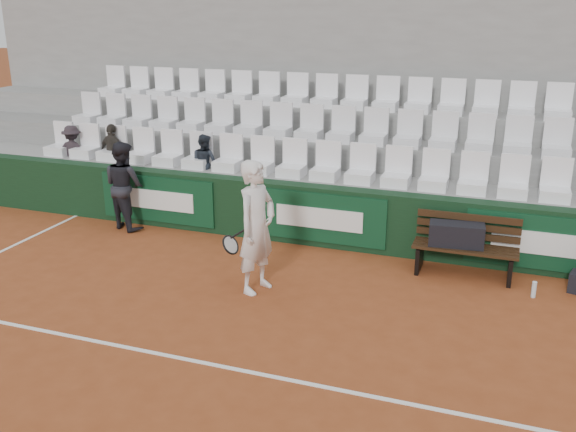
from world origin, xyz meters
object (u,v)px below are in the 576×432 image
at_px(bench_left, 464,261).
at_px(tennis_player, 257,227).
at_px(ball_kid, 124,185).
at_px(spectator_a, 71,129).
at_px(spectator_c, 204,139).
at_px(water_bottle_far, 534,290).
at_px(sports_bag_left, 456,234).
at_px(spectator_b, 111,130).
at_px(water_bottle_near, 418,264).

xyz_separation_m(bench_left, tennis_player, (-2.68, -1.48, 0.71)).
height_order(tennis_player, ball_kid, tennis_player).
height_order(ball_kid, spectator_a, spectator_a).
xyz_separation_m(tennis_player, spectator_c, (-2.03, 2.50, 0.60)).
height_order(water_bottle_far, spectator_a, spectator_a).
bearing_deg(bench_left, sports_bag_left, 171.58).
distance_m(water_bottle_far, tennis_player, 3.89).
xyz_separation_m(bench_left, spectator_c, (-4.71, 1.02, 1.30)).
xyz_separation_m(sports_bag_left, spectator_b, (-6.50, 1.00, 0.94)).
bearing_deg(spectator_b, bench_left, -174.80).
bearing_deg(bench_left, spectator_c, 167.77).
height_order(tennis_player, spectator_c, spectator_c).
xyz_separation_m(sports_bag_left, water_bottle_far, (1.12, -0.46, -0.50)).
xyz_separation_m(spectator_a, spectator_b, (0.92, 0.00, 0.04)).
bearing_deg(spectator_b, water_bottle_near, -176.39).
bearing_deg(spectator_a, water_bottle_far, 155.49).
bearing_deg(spectator_c, spectator_b, 16.72).
height_order(sports_bag_left, tennis_player, tennis_player).
relative_size(bench_left, ball_kid, 0.96).
bearing_deg(water_bottle_far, ball_kid, 175.03).
height_order(sports_bag_left, water_bottle_far, sports_bag_left).
bearing_deg(spectator_b, ball_kid, 145.90).
distance_m(tennis_player, spectator_a, 5.52).
bearing_deg(ball_kid, water_bottle_far, -164.31).
distance_m(water_bottle_far, spectator_c, 6.04).
height_order(water_bottle_near, spectator_b, spectator_b).
relative_size(bench_left, water_bottle_near, 6.21).
bearing_deg(spectator_c, bench_left, -175.51).
relative_size(bench_left, tennis_player, 0.80).
xyz_separation_m(water_bottle_far, spectator_b, (-7.62, 1.46, 1.45)).
bearing_deg(water_bottle_near, spectator_a, 171.02).
height_order(sports_bag_left, spectator_a, spectator_a).
xyz_separation_m(sports_bag_left, water_bottle_near, (-0.51, -0.09, -0.50)).
distance_m(bench_left, spectator_c, 5.00).
bearing_deg(spectator_b, water_bottle_far, -176.91).
bearing_deg(spectator_c, water_bottle_near, -178.33).
height_order(water_bottle_far, tennis_player, tennis_player).
relative_size(water_bottle_near, ball_kid, 0.15).
bearing_deg(water_bottle_near, sports_bag_left, 10.04).
bearing_deg(spectator_a, ball_kid, 138.22).
bearing_deg(tennis_player, water_bottle_far, 15.82).
distance_m(ball_kid, spectator_c, 1.62).
relative_size(sports_bag_left, water_bottle_near, 3.24).
relative_size(water_bottle_near, spectator_a, 0.23).
xyz_separation_m(spectator_b, spectator_c, (1.93, 0.00, -0.03)).
bearing_deg(ball_kid, bench_left, -160.87).
distance_m(bench_left, ball_kid, 5.89).
relative_size(bench_left, spectator_c, 1.42).
bearing_deg(sports_bag_left, spectator_b, 171.25).
bearing_deg(tennis_player, sports_bag_left, 30.54).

